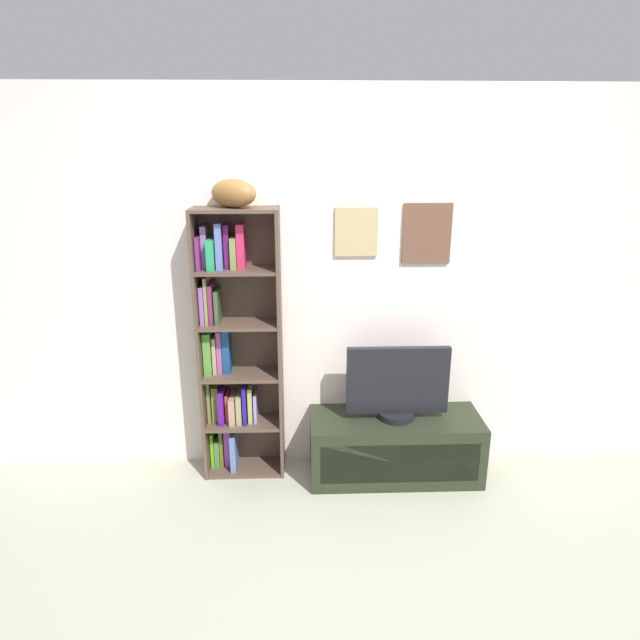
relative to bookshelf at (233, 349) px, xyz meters
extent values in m
cube|color=#A3A690|center=(0.71, -1.01, -0.85)|extent=(5.20, 5.20, 0.04)
cube|color=silver|center=(0.71, 0.12, 0.35)|extent=(4.80, 0.06, 2.37)
cube|color=tan|center=(0.76, 0.08, 0.71)|extent=(0.26, 0.02, 0.29)
cube|color=tan|center=(0.76, 0.08, 0.71)|extent=(0.21, 0.01, 0.24)
cube|color=brown|center=(1.18, 0.08, 0.69)|extent=(0.29, 0.02, 0.36)
cube|color=#8F98AE|center=(1.18, 0.08, 0.69)|extent=(0.24, 0.01, 0.31)
cube|color=brown|center=(-0.19, -0.03, 0.02)|extent=(0.02, 0.24, 1.69)
cube|color=brown|center=(0.29, -0.03, 0.02)|extent=(0.02, 0.24, 1.69)
cube|color=brown|center=(0.05, 0.09, 0.02)|extent=(0.50, 0.01, 1.69)
cube|color=brown|center=(0.05, -0.03, -0.82)|extent=(0.46, 0.23, 0.02)
cube|color=brown|center=(0.05, -0.03, -0.49)|extent=(0.46, 0.23, 0.02)
cube|color=brown|center=(0.05, -0.03, -0.16)|extent=(0.46, 0.23, 0.02)
cube|color=brown|center=(0.05, -0.03, 0.17)|extent=(0.46, 0.23, 0.02)
cube|color=brown|center=(0.05, -0.03, 0.50)|extent=(0.46, 0.23, 0.02)
cube|color=brown|center=(0.05, -0.03, 0.85)|extent=(0.46, 0.23, 0.02)
cube|color=#60B81F|center=(-0.16, 0.02, -0.69)|extent=(0.02, 0.13, 0.24)
cube|color=#4D7838|center=(-0.13, 0.02, -0.71)|extent=(0.03, 0.13, 0.19)
cube|color=#575F1E|center=(-0.10, 0.02, -0.68)|extent=(0.02, 0.13, 0.26)
cube|color=#A747BA|center=(-0.07, 0.02, -0.67)|extent=(0.04, 0.12, 0.28)
cube|color=#536AA1|center=(-0.02, -0.01, -0.68)|extent=(0.03, 0.20, 0.25)
cube|color=olive|center=(-0.16, 0.01, -0.34)|extent=(0.02, 0.15, 0.28)
cube|color=olive|center=(-0.13, 0.02, -0.36)|extent=(0.04, 0.13, 0.24)
cube|color=#4E1481|center=(-0.09, -0.01, -0.37)|extent=(0.04, 0.18, 0.22)
cube|color=#A53E36|center=(-0.05, 0.01, -0.39)|extent=(0.02, 0.15, 0.19)
cube|color=tan|center=(-0.02, -0.01, -0.39)|extent=(0.04, 0.19, 0.18)
cube|color=#938C5F|center=(0.03, -0.01, -0.39)|extent=(0.03, 0.18, 0.19)
cube|color=navy|center=(0.06, -0.01, -0.35)|extent=(0.02, 0.18, 0.25)
cube|color=#A3B353|center=(0.10, 0.00, -0.36)|extent=(0.03, 0.16, 0.24)
cube|color=#9682CB|center=(0.13, 0.00, -0.39)|extent=(0.02, 0.16, 0.19)
cube|color=#529339|center=(-0.15, 0.00, -0.01)|extent=(0.04, 0.16, 0.27)
cube|color=tan|center=(-0.11, 0.01, -0.03)|extent=(0.02, 0.14, 0.23)
cube|color=#9E4C9B|center=(-0.08, 0.02, -0.01)|extent=(0.03, 0.12, 0.27)
cube|color=navy|center=(-0.04, 0.02, -0.01)|extent=(0.04, 0.13, 0.28)
cube|color=#8D59AF|center=(-0.16, -0.01, 0.30)|extent=(0.03, 0.18, 0.23)
cube|color=olive|center=(-0.13, -0.01, 0.32)|extent=(0.02, 0.18, 0.29)
cube|color=#6B274A|center=(-0.11, -0.01, 0.30)|extent=(0.02, 0.18, 0.24)
cube|color=#384D31|center=(-0.08, 0.00, 0.28)|extent=(0.03, 0.17, 0.20)
cube|color=#73256B|center=(-0.16, -0.01, 0.61)|extent=(0.02, 0.19, 0.19)
cube|color=#896AA9|center=(-0.13, 0.02, 0.64)|extent=(0.03, 0.13, 0.25)
cube|color=#249657|center=(-0.09, -0.01, 0.60)|extent=(0.04, 0.19, 0.18)
cube|color=#5D6DB9|center=(-0.04, 0.00, 0.65)|extent=(0.04, 0.16, 0.27)
cube|color=#571756|center=(0.00, 0.02, 0.64)|extent=(0.03, 0.13, 0.25)
cube|color=olive|center=(0.03, 0.01, 0.60)|extent=(0.03, 0.15, 0.18)
cube|color=#CA2753|center=(0.08, 0.01, 0.64)|extent=(0.04, 0.14, 0.26)
ellipsoid|color=#936132|center=(0.05, -0.03, 0.94)|extent=(0.33, 0.28, 0.16)
cube|color=#232B1B|center=(1.01, -0.12, -0.63)|extent=(1.07, 0.42, 0.40)
cube|color=black|center=(1.01, -0.32, -0.63)|extent=(0.96, 0.01, 0.26)
cylinder|color=black|center=(1.01, -0.12, -0.41)|extent=(0.22, 0.22, 0.04)
cube|color=black|center=(1.01, -0.12, -0.17)|extent=(0.63, 0.04, 0.43)
cube|color=white|center=(1.01, -0.13, -0.17)|extent=(0.59, 0.01, 0.39)
camera|label=1|loc=(0.42, -3.20, 1.21)|focal=31.00mm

